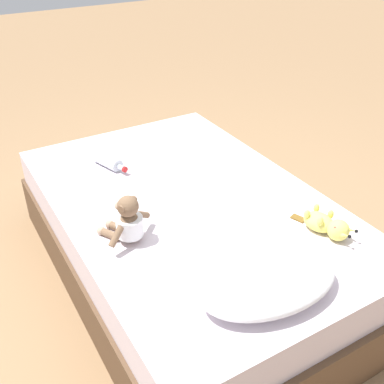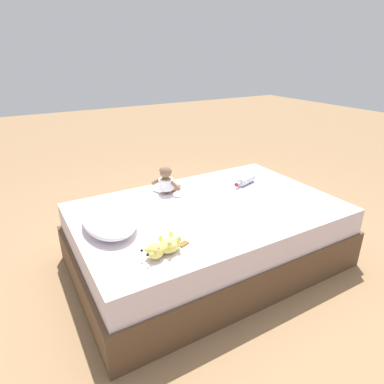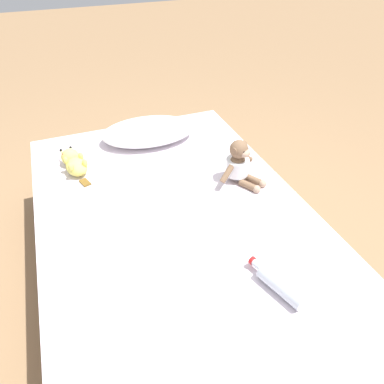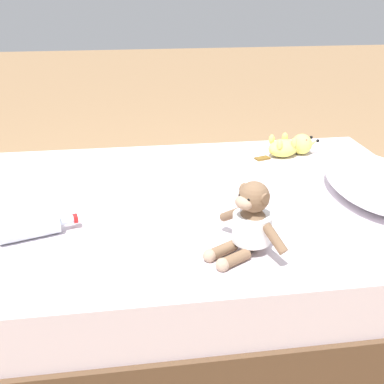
{
  "view_description": "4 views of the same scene",
  "coord_description": "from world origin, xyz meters",
  "px_view_note": "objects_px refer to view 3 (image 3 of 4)",
  "views": [
    {
      "loc": [
        1.01,
        1.74,
        1.8
      ],
      "look_at": [
        0.02,
        0.07,
        0.59
      ],
      "focal_mm": 43.42,
      "sensor_mm": 36.0,
      "label": 1
    },
    {
      "loc": [
        -1.9,
        1.25,
        1.59
      ],
      "look_at": [
        0.07,
        0.1,
        0.61
      ],
      "focal_mm": 30.95,
      "sensor_mm": 36.0,
      "label": 2
    },
    {
      "loc": [
        -0.38,
        -1.16,
        1.6
      ],
      "look_at": [
        0.1,
        0.06,
        0.56
      ],
      "focal_mm": 32.37,
      "sensor_mm": 36.0,
      "label": 3
    },
    {
      "loc": [
        1.57,
        -0.19,
        1.27
      ],
      "look_at": [
        0.1,
        0.01,
        0.57
      ],
      "focal_mm": 41.88,
      "sensor_mm": 36.0,
      "label": 4
    }
  ],
  "objects_px": {
    "plush_monkey": "(239,165)",
    "glass_bottle": "(281,284)",
    "plush_yellow_creature": "(74,162)",
    "pillow": "(148,131)",
    "bed": "(178,251)"
  },
  "relations": [
    {
      "from": "pillow",
      "to": "plush_yellow_creature",
      "type": "bearing_deg",
      "value": -160.2
    },
    {
      "from": "plush_yellow_creature",
      "to": "plush_monkey",
      "type": "bearing_deg",
      "value": -27.48
    },
    {
      "from": "plush_yellow_creature",
      "to": "glass_bottle",
      "type": "relative_size",
      "value": 1.27
    },
    {
      "from": "pillow",
      "to": "plush_monkey",
      "type": "height_order",
      "value": "plush_monkey"
    },
    {
      "from": "bed",
      "to": "plush_yellow_creature",
      "type": "distance_m",
      "value": 0.76
    },
    {
      "from": "bed",
      "to": "plush_monkey",
      "type": "xyz_separation_m",
      "value": [
        0.4,
        0.15,
        0.35
      ]
    },
    {
      "from": "pillow",
      "to": "plush_monkey",
      "type": "xyz_separation_m",
      "value": [
        0.33,
        -0.59,
        0.04
      ]
    },
    {
      "from": "plush_monkey",
      "to": "plush_yellow_creature",
      "type": "distance_m",
      "value": 0.91
    },
    {
      "from": "plush_monkey",
      "to": "glass_bottle",
      "type": "relative_size",
      "value": 1.02
    },
    {
      "from": "plush_yellow_creature",
      "to": "glass_bottle",
      "type": "bearing_deg",
      "value": -60.58
    },
    {
      "from": "bed",
      "to": "pillow",
      "type": "distance_m",
      "value": 0.81
    },
    {
      "from": "plush_monkey",
      "to": "glass_bottle",
      "type": "bearing_deg",
      "value": -104.51
    },
    {
      "from": "plush_monkey",
      "to": "bed",
      "type": "bearing_deg",
      "value": -159.42
    },
    {
      "from": "bed",
      "to": "plush_yellow_creature",
      "type": "bearing_deg",
      "value": 125.17
    },
    {
      "from": "pillow",
      "to": "plush_yellow_creature",
      "type": "height_order",
      "value": "pillow"
    }
  ]
}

